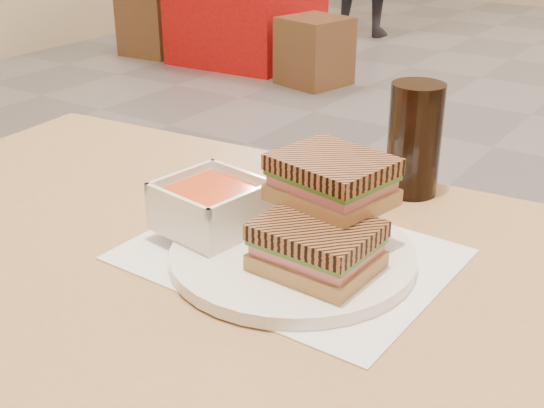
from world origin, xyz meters
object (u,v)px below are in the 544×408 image
Objects in this scene: soup_bowl at (212,208)px; bg_chair_0r at (314,51)px; bg_chair_0l at (155,23)px; cola_glass at (414,140)px; bg_table_0 at (247,6)px; main_table at (250,352)px; panini_lower at (317,246)px; plate at (293,255)px.

soup_bowl is 3.63m from bg_chair_0r.
bg_chair_0l is at bearing 176.69° from bg_chair_0r.
cola_glass reaches higher than soup_bowl.
soup_bowl is 0.29× the size of bg_chair_0r.
bg_table_0 reaches higher than bg_chair_0l.
soup_bowl is at bearing -54.39° from bg_table_0.
bg_table_0 is at bearing 126.20° from main_table.
main_table is at bearing -23.40° from soup_bowl.
panini_lower is at bearing -5.41° from soup_bowl.
bg_chair_0l is at bearing -161.58° from bg_table_0.
soup_bowl is at bearing 156.60° from main_table.
bg_chair_0l is at bearing 135.26° from plate.
plate is 0.32× the size of bg_table_0.
bg_chair_0l is 1.04× the size of bg_chair_0r.
bg_chair_0r is (-1.89, 3.15, -0.59)m from panini_lower.
main_table is 10.00× the size of panini_lower.
plate is at bearing -95.74° from cola_glass.
bg_table_0 is at bearing 18.42° from bg_chair_0l.
bg_chair_0r is (1.40, -0.08, -0.02)m from bg_chair_0l.
cola_glass is 4.44m from bg_chair_0l.
soup_bowl is at bearing -116.97° from cola_glass.
soup_bowl is 1.00× the size of panini_lower.
plate is at bearing -53.13° from bg_table_0.
panini_lower is 0.81× the size of cola_glass.
cola_glass is 3.48m from bg_chair_0r.
bg_chair_0l is (-3.27, 2.95, -0.60)m from cola_glass.
plate is at bearing 3.55° from soup_bowl.
panini_lower is at bearing 14.44° from main_table.
bg_table_0 is 0.72m from bg_chair_0l.
bg_chair_0l is at bearing 137.95° from cola_glass.
cola_glass reaches higher than main_table.
cola_glass is at bearing -42.05° from bg_chair_0l.
plate is 0.12m from soup_bowl.
main_table is at bearing -127.86° from plate.
bg_table_0 reaches higher than bg_chair_0r.
soup_bowl reaches higher than bg_table_0.
panini_lower is (0.16, -0.01, 0.00)m from soup_bowl.
panini_lower is (0.04, -0.02, 0.03)m from plate.
panini_lower reaches higher than bg_table_0.
bg_table_0 is at bearing 126.87° from plate.
cola_glass is 0.18× the size of bg_table_0.
plate is 0.28m from cola_glass.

